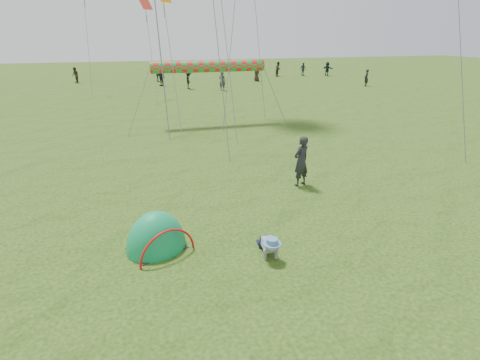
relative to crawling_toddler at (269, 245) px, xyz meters
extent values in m
plane|color=#16330D|center=(0.65, 0.05, -0.30)|extent=(140.00, 140.00, 0.00)
ellipsoid|color=#167D5A|center=(-2.56, 1.07, -0.30)|extent=(1.89, 1.75, 1.95)
imported|color=black|center=(2.58, 3.89, 0.59)|extent=(0.76, 0.65, 1.77)
imported|color=#2D3943|center=(18.16, 37.08, 0.49)|extent=(0.74, 1.00, 1.58)
imported|color=black|center=(2.62, 29.19, 0.51)|extent=(0.79, 1.14, 1.61)
imported|color=black|center=(10.81, 33.27, 0.53)|extent=(0.96, 0.84, 1.65)
imported|color=#302F36|center=(5.44, 27.27, 0.55)|extent=(0.74, 0.67, 1.70)
imported|color=#382E25|center=(-8.26, 37.12, 0.51)|extent=(0.89, 0.97, 1.62)
imported|color=black|center=(0.30, 32.16, 0.53)|extent=(0.93, 1.00, 1.65)
imported|color=black|center=(0.28, 35.91, 0.57)|extent=(0.76, 1.19, 1.74)
imported|color=#1C2835|center=(21.00, 36.15, 0.54)|extent=(0.96, 1.64, 1.68)
imported|color=black|center=(19.98, 26.23, 0.52)|extent=(0.53, 0.67, 1.63)
imported|color=#31201D|center=(14.87, 37.12, 0.57)|extent=(1.07, 1.06, 1.74)
cylinder|color=red|center=(1.57, 14.31, 2.93)|extent=(6.45, 0.64, 0.64)
plane|color=red|center=(-0.98, 26.09, 6.88)|extent=(1.20, 1.20, 0.98)
camera|label=1|loc=(-2.80, -7.20, 4.68)|focal=28.00mm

